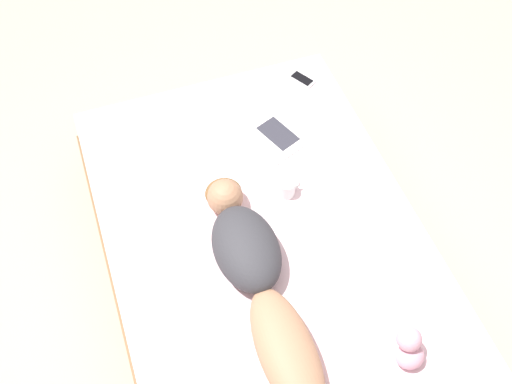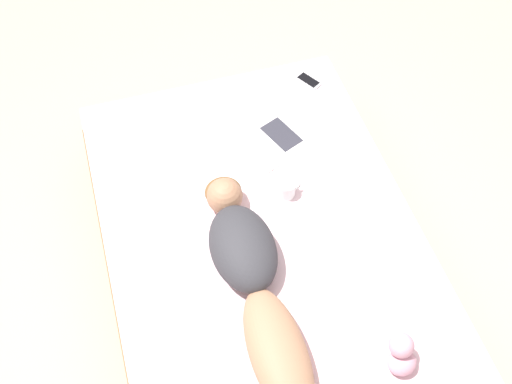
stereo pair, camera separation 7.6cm
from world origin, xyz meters
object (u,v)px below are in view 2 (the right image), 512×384
person (252,275)px  coffee_mug (287,188)px  open_magazine (268,143)px  cell_phone (308,81)px

person → coffee_mug: person is taller
person → open_magazine: 0.86m
cell_phone → person: bearing=-150.9°
open_magazine → person: bearing=-134.4°
open_magazine → cell_phone: size_ratio=2.87×
coffee_mug → cell_phone: bearing=62.5°
person → open_magazine: size_ratio=2.53×
person → coffee_mug: size_ratio=9.96×
coffee_mug → person: bearing=-125.7°
open_magazine → coffee_mug: (-0.01, -0.35, 0.05)m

